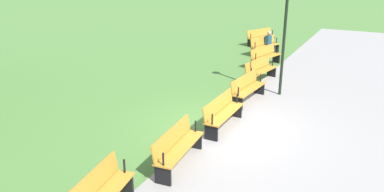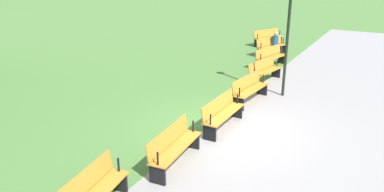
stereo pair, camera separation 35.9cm
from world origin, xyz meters
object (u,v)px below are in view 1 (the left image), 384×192
Objects in this scene: bench_1 at (265,45)px; person_seated at (270,42)px; bench_6 at (177,146)px; bench_4 at (247,88)px; bench_0 at (260,37)px; lamp_post at (287,8)px; bench_5 at (222,112)px; bench_2 at (265,56)px; bench_3 at (260,70)px.

bench_1 is 0.32m from person_seated.
bench_4 is at bearing 175.00° from bench_6.
lamp_post is at bearing 47.14° from bench_0.
bench_1 is 1.65× the size of person_seated.
bench_0 and bench_5 have the same top height.
lamp_post is (8.13, 3.31, 2.59)m from bench_0.
person_seated is at bearing 148.29° from bench_1.
lamp_post is at bearing 150.37° from bench_4.
bench_5 is at bearing 28.53° from person_seated.
bench_2 and bench_5 have the same top height.
bench_2 is at bearing 31.60° from person_seated.
bench_0 is 0.98× the size of bench_3.
bench_0 is 2.37m from person_seated.
bench_0 is 0.99× the size of bench_6.
lamp_post is (-3.62, 0.72, 2.59)m from bench_5.
bench_3 and bench_6 have the same top height.
bench_1 and bench_4 have the same top height.
bench_1 is 9.65m from bench_5.
lamp_post is at bearing 39.90° from bench_2.
person_seated is at bearing -157.99° from bench_3.
bench_0 is 14.39m from bench_6.
bench_0 and bench_3 have the same top height.
lamp_post is (-1.19, 0.82, 2.59)m from bench_4.
bench_6 is (14.17, 2.49, 0.00)m from bench_0.
bench_4 and bench_6 have the same top height.
bench_0 is 0.98× the size of bench_2.
bench_3 is (4.68, 1.25, 0.00)m from bench_1.
lamp_post is at bearing 167.23° from bench_6.
bench_1 is 12.03m from bench_6.
bench_2 is 0.44× the size of lamp_post.
lamp_post is (6.06, 2.17, 2.44)m from person_seated.
bench_2 is at bearing -172.54° from bench_5.
bench_4 is at bearing 32.44° from bench_1.
person_seated is at bearing -178.65° from bench_6.
bench_1 and bench_5 have the same top height.
bench_6 is (11.93, 1.56, 0.00)m from bench_1.
bench_3 is (6.92, 2.17, 0.00)m from bench_0.
person_seated is (-2.48, -0.51, 0.16)m from bench_2.
person_seated is (-7.26, -1.35, 0.16)m from bench_4.
person_seated reaches higher than bench_5.
lamp_post is (5.89, 2.39, 2.59)m from bench_1.
bench_2 is at bearing 37.41° from bench_1.
bench_5 is (11.75, 2.59, 0.00)m from bench_0.
person_seated is (-9.68, -1.45, 0.16)m from bench_5.
person_seated reaches higher than bench_6.
bench_6 is at bearing 5.00° from bench_4.
bench_6 is 0.44× the size of lamp_post.
bench_2 is (4.55, 1.65, 0.00)m from bench_0.
bench_2 is 2.42m from bench_3.
bench_0 is 1.01× the size of bench_5.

